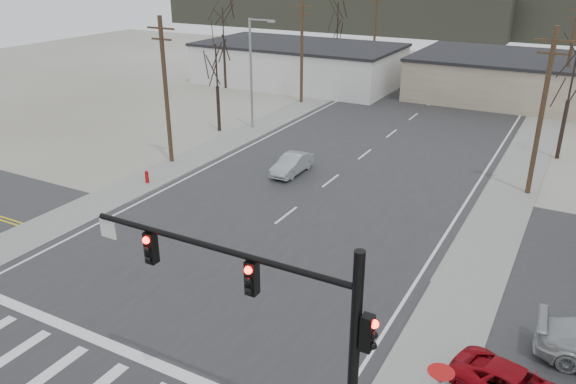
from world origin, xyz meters
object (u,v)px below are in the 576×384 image
at_px(car_far_b, 463,67).
at_px(sedan_crossing, 292,164).
at_px(fire_hydrant, 147,177).
at_px(traffic_signal_mast, 288,318).
at_px(car_far_a, 520,89).

bearing_deg(car_far_b, sedan_crossing, -97.44).
bearing_deg(fire_hydrant, traffic_signal_mast, -38.13).
bearing_deg(fire_hydrant, car_far_a, 64.87).
bearing_deg(car_far_b, traffic_signal_mast, -86.77).
distance_m(car_far_a, car_far_b, 13.56).
distance_m(traffic_signal_mast, car_far_a, 51.55).
xyz_separation_m(fire_hydrant, car_far_b, (9.19, 47.95, 0.25)).
bearing_deg(car_far_a, sedan_crossing, 47.41).
bearing_deg(sedan_crossing, traffic_signal_mast, -61.15).
height_order(fire_hydrant, car_far_b, car_far_b).
relative_size(traffic_signal_mast, fire_hydrant, 10.29).
distance_m(fire_hydrant, sedan_crossing, 9.49).
bearing_deg(car_far_a, car_far_b, -77.17).
distance_m(fire_hydrant, car_far_a, 41.08).
height_order(traffic_signal_mast, car_far_a, traffic_signal_mast).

